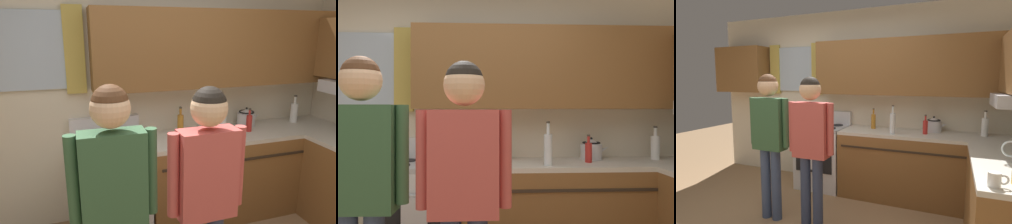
{
  "view_description": "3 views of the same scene",
  "coord_description": "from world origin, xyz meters",
  "views": [
    {
      "loc": [
        -0.57,
        -1.2,
        1.91
      ],
      "look_at": [
        0.15,
        1.03,
        1.31
      ],
      "focal_mm": 33.34,
      "sensor_mm": 36.0,
      "label": 1
    },
    {
      "loc": [
        0.32,
        -1.36,
        1.35
      ],
      "look_at": [
        0.44,
        0.98,
        1.35
      ],
      "focal_mm": 35.27,
      "sensor_mm": 36.0,
      "label": 2
    },
    {
      "loc": [
        1.53,
        -2.0,
        1.59
      ],
      "look_at": [
        0.29,
        1.02,
        1.19
      ],
      "focal_mm": 29.09,
      "sensor_mm": 36.0,
      "label": 3
    }
  ],
  "objects": [
    {
      "name": "back_wall_unit",
      "position": [
        0.1,
        1.81,
        1.49
      ],
      "size": [
        4.6,
        0.42,
        2.6
      ],
      "color": "beige",
      "rests_on": "ground"
    },
    {
      "name": "kitchen_counter_run",
      "position": [
        1.51,
        1.14,
        0.45
      ],
      "size": [
        2.19,
        2.04,
        0.9
      ],
      "color": "brown",
      "rests_on": "ground"
    },
    {
      "name": "stove_oven",
      "position": [
        -0.25,
        1.54,
        0.47
      ],
      "size": [
        0.67,
        0.67,
        1.1
      ],
      "color": "silver",
      "rests_on": "ground"
    },
    {
      "name": "bottle_sauce_red",
      "position": [
        1.2,
        1.51,
        0.99
      ],
      "size": [
        0.06,
        0.06,
        0.25
      ],
      "color": "red",
      "rests_on": "kitchen_counter_run"
    },
    {
      "name": "bottle_milk_white",
      "position": [
        1.88,
        1.65,
        1.02
      ],
      "size": [
        0.08,
        0.08,
        0.31
      ],
      "color": "white",
      "rests_on": "kitchen_counter_run"
    },
    {
      "name": "bottle_tall_clear",
      "position": [
        0.81,
        1.37,
        1.04
      ],
      "size": [
        0.07,
        0.07,
        0.37
      ],
      "color": "silver",
      "rests_on": "kitchen_counter_run"
    },
    {
      "name": "bottle_oil_amber",
      "position": [
        0.48,
        1.64,
        1.01
      ],
      "size": [
        0.06,
        0.06,
        0.29
      ],
      "color": "#B27223",
      "rests_on": "kitchen_counter_run"
    },
    {
      "name": "mug_ceramic_white",
      "position": [
        1.79,
        -0.08,
        0.95
      ],
      "size": [
        0.13,
        0.08,
        0.09
      ],
      "color": "white",
      "rests_on": "kitchen_counter_run"
    },
    {
      "name": "stovetop_kettle",
      "position": [
        1.29,
        1.7,
        1.0
      ],
      "size": [
        0.27,
        0.2,
        0.21
      ],
      "color": "silver",
      "rests_on": "kitchen_counter_run"
    },
    {
      "name": "adult_left",
      "position": [
        -0.36,
        0.43,
        1.04
      ],
      "size": [
        0.51,
        0.22,
        1.65
      ],
      "color": "#38476B",
      "rests_on": "ground"
    },
    {
      "name": "adult_in_plaid",
      "position": [
        0.19,
        0.38,
        1.02
      ],
      "size": [
        0.5,
        0.22,
        1.61
      ],
      "color": "#2D3856",
      "rests_on": "ground"
    }
  ]
}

